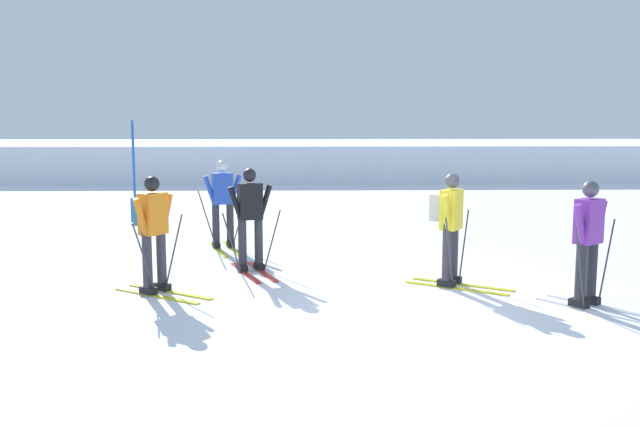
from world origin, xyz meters
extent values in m
plane|color=silver|center=(0.00, 0.00, 0.00)|extent=(120.00, 120.00, 0.00)
cube|color=silver|center=(0.00, 21.19, 0.71)|extent=(80.00, 8.05, 1.42)
cube|color=red|center=(-1.98, 2.45, 0.01)|extent=(0.63, 1.54, 0.02)
cube|color=red|center=(-2.24, 2.36, 0.01)|extent=(0.63, 1.54, 0.02)
cube|color=black|center=(-2.03, 2.60, 0.07)|extent=(0.20, 0.29, 0.10)
cube|color=black|center=(-2.30, 2.50, 0.07)|extent=(0.20, 0.29, 0.10)
cylinder|color=#2D2D33|center=(-2.03, 2.60, 0.55)|extent=(0.14, 0.14, 0.85)
cylinder|color=#2D2D33|center=(-2.30, 2.50, 0.55)|extent=(0.14, 0.14, 0.85)
cube|color=black|center=(-2.16, 2.55, 1.17)|extent=(0.44, 0.35, 0.60)
cylinder|color=black|center=(-1.92, 2.61, 1.16)|extent=(0.27, 0.17, 0.55)
cylinder|color=black|center=(-2.39, 2.44, 1.16)|extent=(0.27, 0.17, 0.55)
sphere|color=black|center=(-2.16, 2.55, 1.60)|extent=(0.22, 0.22, 0.22)
cylinder|color=#38383D|center=(-1.81, 2.57, 0.51)|extent=(0.30, 0.13, 1.02)
cylinder|color=#38383D|center=(-2.45, 2.34, 0.51)|extent=(0.30, 0.13, 1.02)
cube|color=gold|center=(-3.25, 1.14, 0.01)|extent=(1.39, 0.96, 0.02)
cube|color=gold|center=(-3.40, 0.91, 0.01)|extent=(1.39, 0.96, 0.02)
cube|color=black|center=(-3.37, 1.22, 0.07)|extent=(0.28, 0.24, 0.10)
cube|color=black|center=(-3.53, 0.99, 0.07)|extent=(0.28, 0.24, 0.10)
cylinder|color=#38333D|center=(-3.37, 1.22, 0.55)|extent=(0.14, 0.14, 0.85)
cylinder|color=#38333D|center=(-3.53, 0.99, 0.55)|extent=(0.14, 0.14, 0.85)
cube|color=orange|center=(-3.45, 1.11, 1.17)|extent=(0.41, 0.45, 0.60)
cylinder|color=orange|center=(-3.29, 1.31, 1.16)|extent=(0.22, 0.26, 0.55)
cylinder|color=orange|center=(-3.57, 0.89, 1.16)|extent=(0.22, 0.26, 0.55)
sphere|color=black|center=(-3.45, 1.11, 1.60)|extent=(0.22, 0.22, 0.22)
cylinder|color=#38383D|center=(-3.21, 1.29, 0.55)|extent=(0.26, 0.37, 1.12)
cylinder|color=#38383D|center=(-3.52, 0.81, 0.55)|extent=(0.26, 0.37, 1.12)
cube|color=teal|center=(-3.62, 1.22, 1.19)|extent=(0.30, 0.33, 0.40)
cube|color=gold|center=(1.13, 1.48, 0.01)|extent=(1.40, 0.93, 0.02)
cube|color=gold|center=(0.98, 1.25, 0.01)|extent=(1.40, 0.93, 0.02)
cube|color=black|center=(1.01, 1.56, 0.07)|extent=(0.28, 0.24, 0.10)
cube|color=black|center=(0.86, 1.33, 0.07)|extent=(0.28, 0.24, 0.10)
cylinder|color=#38333D|center=(1.01, 1.56, 0.55)|extent=(0.14, 0.14, 0.85)
cylinder|color=#38333D|center=(0.86, 1.33, 0.55)|extent=(0.14, 0.14, 0.85)
cube|color=yellow|center=(0.93, 1.45, 1.17)|extent=(0.41, 0.45, 0.60)
cylinder|color=yellow|center=(1.08, 1.65, 1.16)|extent=(0.21, 0.26, 0.55)
cylinder|color=yellow|center=(0.81, 1.22, 1.16)|extent=(0.21, 0.26, 0.55)
sphere|color=#4C4C56|center=(0.93, 1.45, 1.60)|extent=(0.22, 0.22, 0.22)
cylinder|color=#38383D|center=(1.18, 1.66, 0.56)|extent=(0.22, 0.33, 1.13)
cylinder|color=#38383D|center=(0.85, 1.13, 0.56)|extent=(0.22, 0.33, 1.13)
cube|color=#B7B2A3|center=(0.75, 1.56, 1.19)|extent=(0.30, 0.33, 0.40)
cube|color=gold|center=(-2.67, 4.47, 0.01)|extent=(0.57, 1.55, 0.02)
cube|color=gold|center=(-2.93, 4.39, 0.01)|extent=(0.57, 1.55, 0.02)
cube|color=black|center=(-2.71, 4.62, 0.07)|extent=(0.19, 0.28, 0.10)
cube|color=black|center=(-2.98, 4.53, 0.07)|extent=(0.19, 0.28, 0.10)
cylinder|color=#2D2D33|center=(-2.71, 4.62, 0.55)|extent=(0.14, 0.14, 0.85)
cylinder|color=#2D2D33|center=(-2.98, 4.53, 0.55)|extent=(0.14, 0.14, 0.85)
cube|color=#284CB7|center=(-2.85, 4.58, 1.17)|extent=(0.43, 0.34, 0.60)
cylinder|color=#284CB7|center=(-2.60, 4.63, 1.16)|extent=(0.27, 0.16, 0.55)
cylinder|color=#284CB7|center=(-3.08, 4.48, 1.16)|extent=(0.27, 0.16, 0.55)
sphere|color=silver|center=(-2.85, 4.58, 1.60)|extent=(0.22, 0.22, 0.22)
cylinder|color=#38383D|center=(-2.51, 4.58, 0.59)|extent=(0.35, 0.13, 1.18)
cylinder|color=#38383D|center=(-3.12, 4.38, 0.59)|extent=(0.35, 0.13, 1.18)
cube|color=#232328|center=(-2.91, 4.78, 1.19)|extent=(0.32, 0.26, 0.40)
cube|color=silver|center=(2.72, 0.21, 0.01)|extent=(1.06, 1.32, 0.02)
cube|color=silver|center=(2.50, 0.04, 0.01)|extent=(1.06, 1.32, 0.02)
cube|color=black|center=(2.63, 0.33, 0.07)|extent=(0.25, 0.28, 0.10)
cube|color=black|center=(2.41, 0.15, 0.07)|extent=(0.25, 0.28, 0.10)
cylinder|color=#2D2D33|center=(2.63, 0.33, 0.55)|extent=(0.14, 0.14, 0.85)
cylinder|color=#2D2D33|center=(2.41, 0.15, 0.55)|extent=(0.14, 0.14, 0.85)
cube|color=purple|center=(2.52, 0.24, 1.17)|extent=(0.45, 0.42, 0.60)
cylinder|color=purple|center=(2.73, 0.38, 1.16)|extent=(0.26, 0.23, 0.55)
cylinder|color=purple|center=(2.34, 0.07, 1.16)|extent=(0.26, 0.23, 0.55)
sphere|color=#4C4C56|center=(2.52, 0.24, 1.60)|extent=(0.22, 0.22, 0.22)
cylinder|color=#38383D|center=(2.84, 0.37, 0.58)|extent=(0.28, 0.23, 1.17)
cylinder|color=#38383D|center=(2.32, -0.04, 0.58)|extent=(0.28, 0.23, 1.17)
cylinder|color=#1E56AD|center=(-5.65, 9.25, 1.22)|extent=(0.06, 0.06, 2.44)
camera|label=1|loc=(-1.30, -8.90, 2.57)|focal=39.36mm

